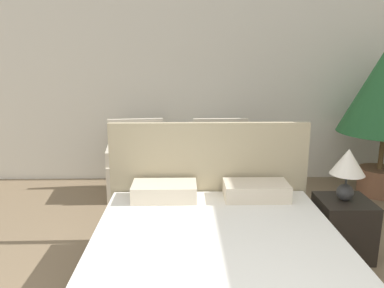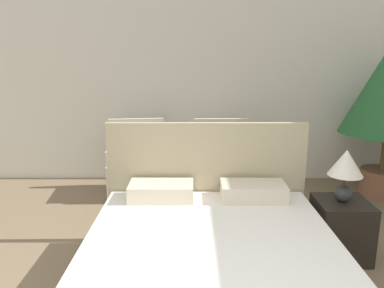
{
  "view_description": "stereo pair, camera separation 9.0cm",
  "coord_description": "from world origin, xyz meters",
  "px_view_note": "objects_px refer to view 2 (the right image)",
  "views": [
    {
      "loc": [
        -0.1,
        -0.95,
        1.71
      ],
      "look_at": [
        -0.02,
        2.9,
        0.79
      ],
      "focal_mm": 35.0,
      "sensor_mm": 36.0,
      "label": 1
    },
    {
      "loc": [
        -0.01,
        -0.95,
        1.71
      ],
      "look_at": [
        -0.02,
        2.9,
        0.79
      ],
      "focal_mm": 35.0,
      "sensor_mm": 36.0,
      "label": 2
    }
  ],
  "objects_px": {
    "nightstand": "(342,229)",
    "side_table": "(181,179)",
    "armchair_near_window_right": "(224,171)",
    "table_lamp": "(347,167)",
    "armchair_near_window_left": "(138,171)",
    "bed": "(212,276)"
  },
  "relations": [
    {
      "from": "armchair_near_window_left",
      "to": "armchair_near_window_right",
      "type": "bearing_deg",
      "value": -6.63
    },
    {
      "from": "bed",
      "to": "table_lamp",
      "type": "relative_size",
      "value": 4.91
    },
    {
      "from": "nightstand",
      "to": "table_lamp",
      "type": "height_order",
      "value": "table_lamp"
    },
    {
      "from": "armchair_near_window_left",
      "to": "table_lamp",
      "type": "height_order",
      "value": "table_lamp"
    },
    {
      "from": "table_lamp",
      "to": "side_table",
      "type": "height_order",
      "value": "table_lamp"
    },
    {
      "from": "side_table",
      "to": "armchair_near_window_left",
      "type": "bearing_deg",
      "value": 173.3
    },
    {
      "from": "table_lamp",
      "to": "armchair_near_window_left",
      "type": "bearing_deg",
      "value": 142.15
    },
    {
      "from": "armchair_near_window_right",
      "to": "table_lamp",
      "type": "height_order",
      "value": "table_lamp"
    },
    {
      "from": "nightstand",
      "to": "side_table",
      "type": "distance_m",
      "value": 2.04
    },
    {
      "from": "side_table",
      "to": "table_lamp",
      "type": "bearing_deg",
      "value": -45.76
    },
    {
      "from": "armchair_near_window_right",
      "to": "nightstand",
      "type": "bearing_deg",
      "value": -61.19
    },
    {
      "from": "bed",
      "to": "armchair_near_window_right",
      "type": "bearing_deg",
      "value": 83.58
    },
    {
      "from": "armchair_near_window_left",
      "to": "nightstand",
      "type": "distance_m",
      "value": 2.48
    },
    {
      "from": "armchair_near_window_left",
      "to": "table_lamp",
      "type": "distance_m",
      "value": 2.53
    },
    {
      "from": "bed",
      "to": "armchair_near_window_right",
      "type": "xyz_separation_m",
      "value": [
        0.25,
        2.25,
        0.01
      ]
    },
    {
      "from": "armchair_near_window_right",
      "to": "nightstand",
      "type": "distance_m",
      "value": 1.76
    },
    {
      "from": "nightstand",
      "to": "side_table",
      "type": "height_order",
      "value": "nightstand"
    },
    {
      "from": "armchair_near_window_right",
      "to": "nightstand",
      "type": "height_order",
      "value": "armchair_near_window_right"
    },
    {
      "from": "nightstand",
      "to": "armchair_near_window_left",
      "type": "bearing_deg",
      "value": 142.28
    },
    {
      "from": "nightstand",
      "to": "side_table",
      "type": "xyz_separation_m",
      "value": [
        -1.43,
        1.46,
        -0.05
      ]
    },
    {
      "from": "armchair_near_window_left",
      "to": "table_lamp",
      "type": "bearing_deg",
      "value": -44.48
    },
    {
      "from": "armchair_near_window_right",
      "to": "table_lamp",
      "type": "bearing_deg",
      "value": -61.46
    }
  ]
}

